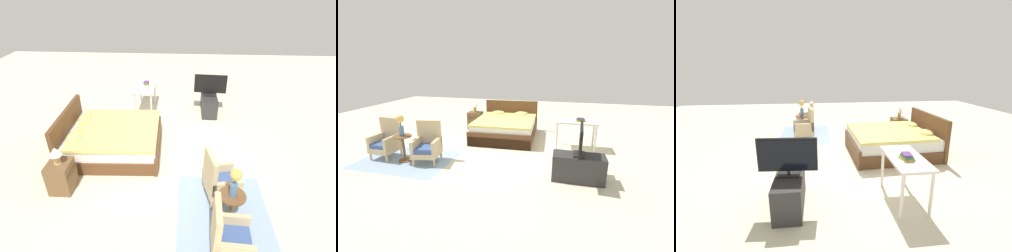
# 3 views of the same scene
# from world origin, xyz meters

# --- Properties ---
(ground_plane) EXTENTS (16.00, 16.00, 0.00)m
(ground_plane) POSITION_xyz_m (0.00, 0.00, 0.00)
(ground_plane) COLOR beige
(floor_rug) EXTENTS (2.10, 1.50, 0.01)m
(floor_rug) POSITION_xyz_m (-1.81, -1.07, 0.00)
(floor_rug) COLOR #8EA8C6
(floor_rug) RESTS_ON ground_plane
(bed) EXTENTS (1.81, 2.05, 0.96)m
(bed) POSITION_xyz_m (0.02, 1.15, 0.30)
(bed) COLOR brown
(bed) RESTS_ON ground_plane
(armchair_by_window_left) EXTENTS (0.57, 0.57, 0.92)m
(armchair_by_window_left) POSITION_xyz_m (-2.36, -1.01, 0.38)
(armchair_by_window_left) COLOR #CCB284
(armchair_by_window_left) RESTS_ON floor_rug
(armchair_by_window_right) EXTENTS (0.64, 0.64, 0.92)m
(armchair_by_window_right) POSITION_xyz_m (-1.27, -1.01, 0.38)
(armchair_by_window_right) COLOR #CCB284
(armchair_by_window_right) RESTS_ON floor_rug
(side_table) EXTENTS (0.40, 0.40, 0.60)m
(side_table) POSITION_xyz_m (-1.81, -1.13, 0.38)
(side_table) COLOR brown
(side_table) RESTS_ON ground_plane
(flower_vase) EXTENTS (0.17, 0.17, 0.48)m
(flower_vase) POSITION_xyz_m (-1.81, -1.13, 0.90)
(flower_vase) COLOR #4C709E
(flower_vase) RESTS_ON side_table
(nightstand) EXTENTS (0.44, 0.41, 0.58)m
(nightstand) POSITION_xyz_m (-1.21, 1.76, 0.29)
(nightstand) COLOR brown
(nightstand) RESTS_ON ground_plane
(table_lamp) EXTENTS (0.22, 0.22, 0.33)m
(table_lamp) POSITION_xyz_m (-1.21, 1.76, 0.79)
(table_lamp) COLOR tan
(table_lamp) RESTS_ON nightstand
(tv_stand) EXTENTS (0.96, 0.40, 0.52)m
(tv_stand) POSITION_xyz_m (1.99, -1.09, 0.26)
(tv_stand) COLOR #2D2D2D
(tv_stand) RESTS_ON ground_plane
(tv_flatscreen) EXTENTS (0.22, 0.86, 0.58)m
(tv_flatscreen) POSITION_xyz_m (1.99, -1.09, 0.82)
(tv_flatscreen) COLOR black
(tv_flatscreen) RESTS_ON tv_stand
(vanity_desk) EXTENTS (1.04, 0.52, 0.73)m
(vanity_desk) POSITION_xyz_m (2.01, 0.67, 0.62)
(vanity_desk) COLOR silver
(vanity_desk) RESTS_ON ground_plane
(book_stack) EXTENTS (0.25, 0.20, 0.09)m
(book_stack) POSITION_xyz_m (2.11, 0.65, 0.78)
(book_stack) COLOR #B79333
(book_stack) RESTS_ON vanity_desk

